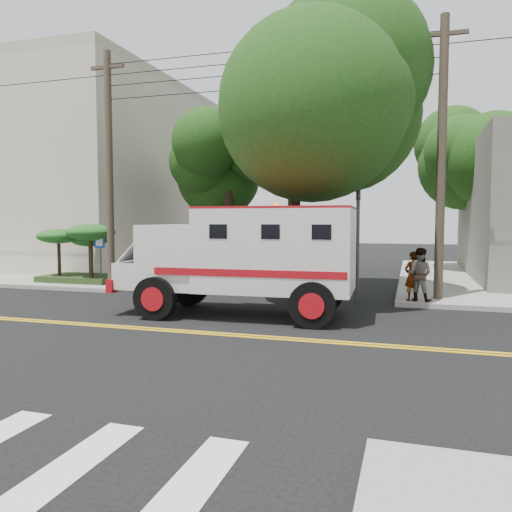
% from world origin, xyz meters
% --- Properties ---
extents(ground, '(100.00, 100.00, 0.00)m').
position_xyz_m(ground, '(0.00, 0.00, 0.00)').
color(ground, black).
rests_on(ground, ground).
extents(sidewalk_nw, '(17.00, 17.00, 0.15)m').
position_xyz_m(sidewalk_nw, '(-13.50, 13.50, 0.07)').
color(sidewalk_nw, gray).
rests_on(sidewalk_nw, ground).
extents(building_left, '(16.00, 14.00, 10.00)m').
position_xyz_m(building_left, '(-15.50, 15.00, 5.15)').
color(building_left, '#BCAE9A').
rests_on(building_left, sidewalk_nw).
extents(utility_pole_left, '(0.28, 0.28, 9.00)m').
position_xyz_m(utility_pole_left, '(-5.60, 6.00, 4.50)').
color(utility_pole_left, '#382D23').
rests_on(utility_pole_left, ground).
extents(utility_pole_right, '(0.28, 0.28, 9.00)m').
position_xyz_m(utility_pole_right, '(6.30, 6.20, 4.50)').
color(utility_pole_right, '#382D23').
rests_on(utility_pole_right, ground).
extents(tree_main, '(6.08, 5.70, 9.85)m').
position_xyz_m(tree_main, '(1.94, 6.21, 7.20)').
color(tree_main, black).
rests_on(tree_main, ground).
extents(tree_left, '(4.48, 4.20, 7.70)m').
position_xyz_m(tree_left, '(-2.68, 11.79, 5.73)').
color(tree_left, black).
rests_on(tree_left, ground).
extents(tree_right, '(4.80, 4.50, 8.20)m').
position_xyz_m(tree_right, '(8.84, 15.77, 6.09)').
color(tree_right, black).
rests_on(tree_right, ground).
extents(traffic_signal, '(0.15, 0.18, 3.60)m').
position_xyz_m(traffic_signal, '(3.80, 5.60, 2.23)').
color(traffic_signal, '#3F3F42').
rests_on(traffic_signal, ground).
extents(accessibility_sign, '(0.45, 0.10, 2.02)m').
position_xyz_m(accessibility_sign, '(-6.20, 6.17, 1.37)').
color(accessibility_sign, '#3F3F42').
rests_on(accessibility_sign, ground).
extents(palm_planter, '(3.52, 2.63, 2.36)m').
position_xyz_m(palm_planter, '(-7.44, 6.62, 1.65)').
color(palm_planter, '#1E3314').
rests_on(palm_planter, sidewalk_nw).
extents(armored_truck, '(6.69, 2.92, 3.00)m').
position_xyz_m(armored_truck, '(1.11, 2.37, 1.71)').
color(armored_truck, silver).
rests_on(armored_truck, ground).
extents(pedestrian_a, '(0.67, 0.63, 1.54)m').
position_xyz_m(pedestrian_a, '(5.50, 5.50, 0.92)').
color(pedestrian_a, gray).
rests_on(pedestrian_a, sidewalk_ne).
extents(pedestrian_b, '(0.95, 0.83, 1.65)m').
position_xyz_m(pedestrian_b, '(5.70, 5.50, 0.98)').
color(pedestrian_b, gray).
rests_on(pedestrian_b, sidewalk_ne).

